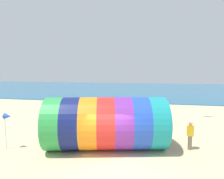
{
  "coord_description": "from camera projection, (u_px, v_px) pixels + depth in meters",
  "views": [
    {
      "loc": [
        2.15,
        -9.47,
        4.98
      ],
      "look_at": [
        -0.56,
        4.38,
        3.52
      ],
      "focal_mm": 32.0,
      "sensor_mm": 36.0,
      "label": 1
    }
  ],
  "objects": [
    {
      "name": "ground_plane",
      "position": [
        106.0,
        167.0,
        10.17
      ],
      "size": [
        120.0,
        120.0,
        0.0
      ],
      "primitive_type": "plane",
      "color": "#CCBA8C"
    },
    {
      "name": "sea",
      "position": [
        142.0,
        89.0,
        48.44
      ],
      "size": [
        120.0,
        40.0,
        0.1
      ],
      "primitive_type": "cube",
      "color": "#236084",
      "rests_on": "ground"
    },
    {
      "name": "kite_handler",
      "position": [
        190.0,
        135.0,
        12.3
      ],
      "size": [
        0.42,
        0.36,
        1.78
      ],
      "color": "#726651",
      "rests_on": "ground"
    },
    {
      "name": "beach_flag",
      "position": [
        8.0,
        118.0,
        12.23
      ],
      "size": [
        0.47,
        0.36,
        2.27
      ],
      "color": "silver",
      "rests_on": "ground"
    },
    {
      "name": "giant_inflatable_tube",
      "position": [
        106.0,
        123.0,
        12.43
      ],
      "size": [
        7.88,
        4.77,
        3.23
      ],
      "color": "green",
      "rests_on": "ground"
    }
  ]
}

